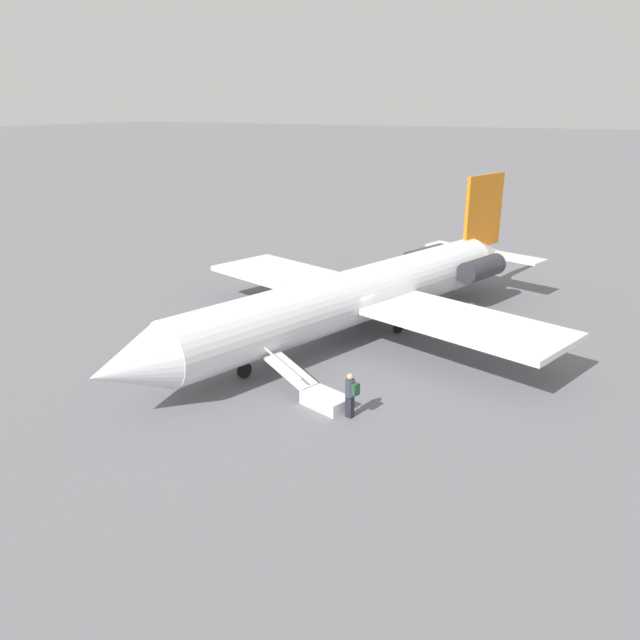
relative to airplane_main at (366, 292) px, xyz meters
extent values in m
plane|color=slate|center=(0.88, -0.26, -2.11)|extent=(600.00, 600.00, 0.00)
cylinder|color=silver|center=(0.88, -0.26, -0.03)|extent=(20.86, 8.40, 2.69)
cone|color=silver|center=(12.35, -3.58, -0.03)|extent=(3.57, 3.35, 2.63)
cone|color=silver|center=(-10.85, 3.14, -0.03)|extent=(4.09, 3.50, 2.63)
cube|color=orange|center=(-10.18, 2.95, 2.79)|extent=(3.67, 1.25, 4.30)
cube|color=silver|center=(-10.54, 3.05, 0.24)|extent=(3.64, 7.67, 0.13)
cube|color=silver|center=(1.47, 5.55, -0.23)|extent=(6.57, 9.64, 0.27)
cube|color=silver|center=(-1.72, -5.48, -0.23)|extent=(6.57, 9.64, 0.27)
cylinder|color=#2D2D33|center=(-6.79, 3.93, 0.17)|extent=(3.43, 2.06, 1.21)
cylinder|color=#2D2D33|center=(-7.84, 0.31, 0.17)|extent=(3.43, 2.06, 1.21)
cylinder|color=black|center=(7.42, -2.15, -1.78)|extent=(0.68, 0.34, 0.66)
cylinder|color=#2D2D33|center=(7.42, -2.15, -1.35)|extent=(0.12, 0.12, 0.21)
cylinder|color=black|center=(-0.79, 1.49, -1.78)|extent=(0.68, 0.34, 0.66)
cylinder|color=#2D2D33|center=(-0.79, 1.49, -1.35)|extent=(0.12, 0.12, 0.21)
cylinder|color=black|center=(-1.47, -0.83, -1.78)|extent=(0.68, 0.34, 0.66)
cylinder|color=#2D2D33|center=(-1.47, -0.83, -1.35)|extent=(0.12, 0.12, 0.21)
cube|color=silver|center=(8.11, 2.12, -1.86)|extent=(1.56, 2.03, 0.50)
cube|color=silver|center=(7.55, 0.20, -1.26)|extent=(1.49, 2.40, 0.82)
cube|color=silver|center=(7.98, 0.08, -0.76)|extent=(0.67, 2.15, 0.77)
cube|color=#23232D|center=(8.44, 3.28, -1.69)|extent=(0.27, 0.32, 0.85)
cylinder|color=#33384C|center=(8.44, 3.28, -0.94)|extent=(0.36, 0.36, 0.65)
sphere|color=tan|center=(8.44, 3.28, -0.49)|extent=(0.24, 0.24, 0.24)
cube|color=#23472D|center=(8.52, 3.54, -0.91)|extent=(0.32, 0.25, 0.44)
camera|label=1|loc=(26.97, 12.17, 8.78)|focal=35.00mm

